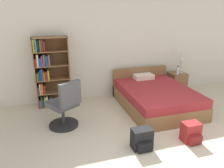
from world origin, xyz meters
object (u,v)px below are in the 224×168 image
(office_chair, at_px, (65,107))
(table_lamp, at_px, (182,58))
(nightstand, at_px, (177,82))
(water_bottle, at_px, (178,70))
(bookshelf, at_px, (48,72))
(backpack_red, at_px, (191,133))
(bed, at_px, (155,97))
(backpack_black, at_px, (142,139))

(office_chair, height_order, table_lamp, table_lamp)
(nightstand, distance_m, water_bottle, 0.40)
(bookshelf, distance_m, backpack_red, 3.31)
(bed, height_order, backpack_red, bed)
(office_chair, bearing_deg, backpack_black, -43.38)
(backpack_red, bearing_deg, bookshelf, 134.94)
(bed, distance_m, table_lamp, 1.52)
(bookshelf, bearing_deg, nightstand, -1.12)
(bed, bearing_deg, bookshelf, 161.03)
(nightstand, height_order, backpack_black, nightstand)
(office_chair, xyz_separation_m, backpack_black, (1.14, -1.07, -0.27))
(water_bottle, xyz_separation_m, backpack_red, (-1.06, -2.12, -0.48))
(nightstand, distance_m, backpack_black, 2.98)
(backpack_red, bearing_deg, table_lamp, 61.62)
(bed, height_order, table_lamp, table_lamp)
(bed, xyz_separation_m, table_lamp, (1.13, 0.73, 0.71))
(backpack_black, bearing_deg, water_bottle, 46.39)
(table_lamp, xyz_separation_m, backpack_red, (-1.20, -2.22, -0.79))
(office_chair, relative_size, water_bottle, 4.21)
(bookshelf, relative_size, water_bottle, 6.98)
(water_bottle, bearing_deg, backpack_red, -116.50)
(office_chair, height_order, nightstand, office_chair)
(water_bottle, distance_m, backpack_red, 2.42)
(office_chair, bearing_deg, backpack_red, -29.08)
(bed, bearing_deg, table_lamp, 33.03)
(bed, height_order, backpack_black, bed)
(bed, relative_size, office_chair, 2.01)
(table_lamp, height_order, backpack_red, table_lamp)
(table_lamp, bearing_deg, nightstand, 170.71)
(table_lamp, bearing_deg, bookshelf, 178.74)
(backpack_red, height_order, backpack_black, backpack_black)
(office_chair, bearing_deg, bookshelf, 102.10)
(backpack_black, bearing_deg, office_chair, 136.62)
(bookshelf, bearing_deg, bed, -18.97)
(bed, xyz_separation_m, backpack_black, (-0.97, -1.42, -0.08))
(nightstand, xyz_separation_m, table_lamp, (0.06, -0.01, 0.69))
(backpack_red, bearing_deg, nightstand, 62.93)
(bookshelf, relative_size, nightstand, 3.04)
(nightstand, relative_size, backpack_red, 1.52)
(office_chair, xyz_separation_m, nightstand, (3.18, 1.09, -0.17))
(water_bottle, xyz_separation_m, backpack_black, (-1.96, -2.06, -0.48))
(office_chair, distance_m, table_lamp, 3.45)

